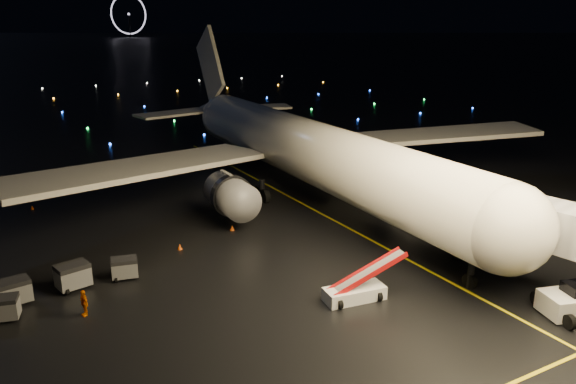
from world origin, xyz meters
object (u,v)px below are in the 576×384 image
airliner (292,112)px  crew_c (84,303)px  baggage_cart_1 (73,276)px  belt_loader (355,280)px  baggage_cart_2 (14,292)px  baggage_cart_3 (3,309)px  baggage_cart_0 (125,268)px

airliner → crew_c: bearing=-143.5°
crew_c → baggage_cart_1: bearing=166.7°
airliner → belt_loader: bearing=-108.5°
belt_loader → baggage_cart_2: 23.14m
airliner → baggage_cart_3: 35.29m
belt_loader → airliner: bearing=77.3°
baggage_cart_0 → baggage_cart_2: (-7.51, -0.38, 0.09)m
airliner → baggage_cart_2: (-29.56, -14.02, -8.07)m
belt_loader → baggage_cart_0: belt_loader is taller
belt_loader → baggage_cart_3: size_ratio=3.30×
baggage_cart_3 → crew_c: bearing=-8.3°
baggage_cart_1 → baggage_cart_3: bearing=-164.9°
baggage_cart_0 → baggage_cart_3: 8.64m
belt_loader → baggage_cart_1: (-16.59, 11.25, -0.57)m
airliner → baggage_cart_3: airliner is taller
crew_c → baggage_cart_2: (-3.85, 3.93, -0.01)m
baggage_cart_0 → baggage_cart_1: baggage_cart_1 is taller
baggage_cart_0 → baggage_cart_1: bearing=-169.1°
airliner → baggage_cart_2: size_ratio=30.39×
crew_c → baggage_cart_2: crew_c is taller
belt_loader → baggage_cart_0: size_ratio=3.32×
baggage_cart_0 → baggage_cart_3: baggage_cart_3 is taller
airliner → baggage_cart_3: size_ratio=33.54×
crew_c → baggage_cart_1: 4.41m
airliner → baggage_cart_0: airliner is taller
baggage_cart_2 → baggage_cart_3: bearing=-120.6°
belt_loader → baggage_cart_0: 17.11m
crew_c → baggage_cart_3: bearing=-125.4°
belt_loader → baggage_cart_0: bearing=146.8°
baggage_cart_0 → belt_loader: bearing=-28.3°
airliner → baggage_cart_0: (-22.05, -13.64, -8.16)m
baggage_cart_2 → baggage_cart_3: (-0.79, -2.02, -0.08)m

